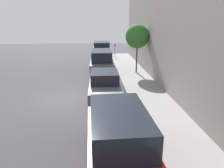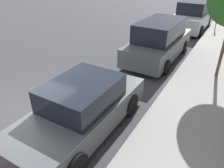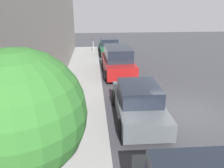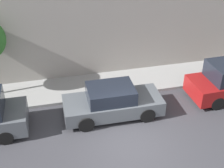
{
  "view_description": "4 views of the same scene",
  "coord_description": "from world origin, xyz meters",
  "px_view_note": "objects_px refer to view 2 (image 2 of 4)",
  "views": [
    {
      "loc": [
        1.63,
        -12.14,
        4.51
      ],
      "look_at": [
        2.53,
        -0.49,
        1.0
      ],
      "focal_mm": 35.0,
      "sensor_mm": 36.0,
      "label": 1
    },
    {
      "loc": [
        5.33,
        -3.6,
        4.28
      ],
      "look_at": [
        2.4,
        1.49,
        1.0
      ],
      "focal_mm": 35.0,
      "sensor_mm": 36.0,
      "label": 2
    },
    {
      "loc": [
        3.98,
        8.52,
        4.63
      ],
      "look_at": [
        3.11,
        -1.36,
        1.0
      ],
      "focal_mm": 35.0,
      "sensor_mm": 36.0,
      "label": 3
    },
    {
      "loc": [
        -9.23,
        3.01,
        8.93
      ],
      "look_at": [
        3.24,
        0.0,
        1.0
      ],
      "focal_mm": 50.0,
      "sensor_mm": 36.0,
      "label": 4
    }
  ],
  "objects_px": {
    "parked_suv_fifth": "(193,16)",
    "parked_minivan_fourth": "(159,41)",
    "parked_sedan_third": "(82,109)",
    "parking_meter_far": "(218,15)"
  },
  "relations": [
    {
      "from": "parked_suv_fifth",
      "to": "parked_minivan_fourth",
      "type": "bearing_deg",
      "value": -91.94
    },
    {
      "from": "parked_sedan_third",
      "to": "parking_meter_far",
      "type": "distance_m",
      "value": 13.5
    },
    {
      "from": "parked_minivan_fourth",
      "to": "parked_suv_fifth",
      "type": "xyz_separation_m",
      "value": [
        0.22,
        6.43,
        0.01
      ]
    },
    {
      "from": "parked_suv_fifth",
      "to": "parking_meter_far",
      "type": "relative_size",
      "value": 3.19
    },
    {
      "from": "parked_minivan_fourth",
      "to": "parking_meter_far",
      "type": "relative_size",
      "value": 3.24
    },
    {
      "from": "parked_minivan_fourth",
      "to": "parking_meter_far",
      "type": "xyz_separation_m",
      "value": [
        1.78,
        7.12,
        0.16
      ]
    },
    {
      "from": "parked_suv_fifth",
      "to": "parking_meter_far",
      "type": "bearing_deg",
      "value": 23.77
    },
    {
      "from": "parked_sedan_third",
      "to": "parked_suv_fifth",
      "type": "bearing_deg",
      "value": 88.9
    },
    {
      "from": "parked_minivan_fourth",
      "to": "parking_meter_far",
      "type": "distance_m",
      "value": 7.34
    },
    {
      "from": "parked_suv_fifth",
      "to": "parking_meter_far",
      "type": "height_order",
      "value": "parked_suv_fifth"
    }
  ]
}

